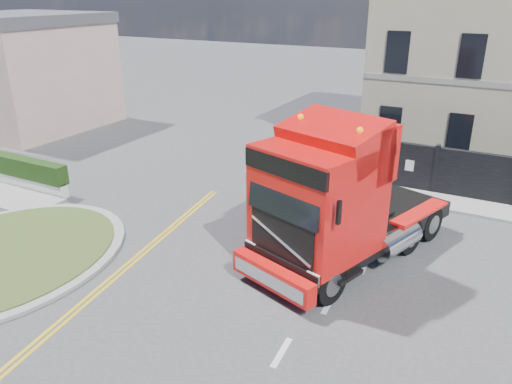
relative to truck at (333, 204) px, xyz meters
The scene contains 6 objects.
ground 3.40m from the truck, 145.07° to the right, with size 120.00×120.00×0.00m, color #424244.
traffic_island 10.49m from the truck, 153.71° to the right, with size 6.80×6.80×0.17m.
seaside_bldg_pink 23.47m from the truck, 161.52° to the left, with size 8.00×8.00×6.00m, color #BE9C94.
hoarding_fence 8.65m from the truck, 59.90° to the left, with size 18.80×0.25×2.00m.
pavement_far 7.79m from the truck, 60.10° to the left, with size 20.00×1.60×0.12m, color gray.
truck is the anchor object (origin of this frame).
Camera 1 is at (6.52, -11.34, 7.87)m, focal length 35.00 mm.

